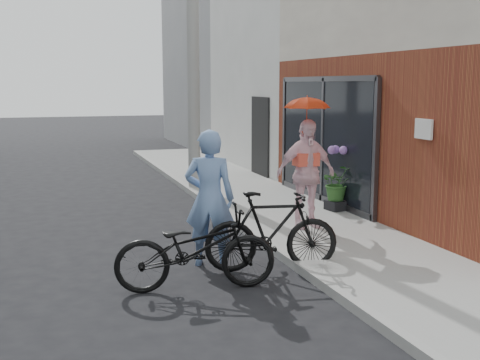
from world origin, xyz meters
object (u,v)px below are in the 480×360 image
bike_left (196,249)px  bike_right (272,231)px  utility_pole (193,38)px  planter (337,205)px  kimono_woman (306,173)px  officer (210,198)px

bike_left → bike_right: bearing=-61.7°
utility_pole → planter: size_ratio=19.94×
bike_left → bike_right: 1.23m
kimono_woman → bike_left: bearing=-142.6°
bike_left → bike_right: bike_right is taller
utility_pole → kimono_woman: utility_pole is taller
bike_left → kimono_woman: size_ratio=1.08×
utility_pole → kimono_woman: 5.16m
utility_pole → bike_right: (-0.50, -6.15, -2.96)m
bike_left → utility_pole: bearing=-6.0°
utility_pole → officer: (-1.22, -5.65, -2.56)m
utility_pole → bike_right: bearing=-94.6°
kimono_woman → bike_right: bearing=-130.6°
officer → bike_left: size_ratio=0.97×
officer → planter: officer is taller
planter → officer: bearing=-144.5°
utility_pole → bike_left: (-1.66, -6.57, -2.99)m
bike_right → planter: (2.40, 2.73, -0.33)m
bike_left → planter: (3.56, 3.15, -0.30)m
bike_right → planter: bike_right is taller
bike_left → planter: bike_left is taller
utility_pole → planter: utility_pole is taller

